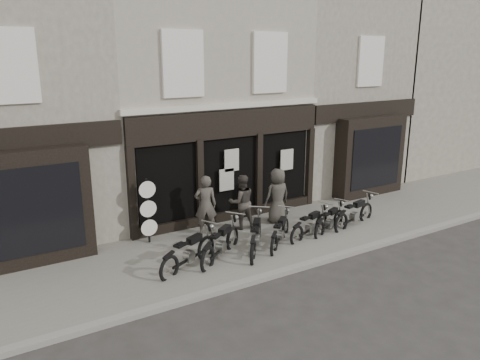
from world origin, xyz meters
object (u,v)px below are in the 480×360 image
motorcycle_3 (280,234)px  man_centre (242,202)px  motorcycle_6 (354,216)px  advert_sign_post (148,214)px  motorcycle_4 (310,227)px  man_right (277,196)px  motorcycle_1 (221,246)px  motorcycle_0 (189,255)px  motorcycle_2 (256,239)px  man_left (206,205)px  motorcycle_5 (330,222)px

motorcycle_3 → man_centre: (-0.33, 1.71, 0.62)m
motorcycle_3 → motorcycle_6: (3.09, 0.02, 0.02)m
motorcycle_3 → man_centre: 1.84m
motorcycle_6 → advert_sign_post: 6.82m
motorcycle_6 → motorcycle_3: bearing=166.7°
motorcycle_4 → advert_sign_post: advert_sign_post is taller
motorcycle_3 → man_right: 1.98m
motorcycle_4 → man_right: size_ratio=1.07×
motorcycle_1 → motorcycle_4: bearing=-36.4°
motorcycle_0 → motorcycle_4: bearing=-25.5°
motorcycle_2 → advert_sign_post: (-2.49, 2.11, 0.59)m
man_left → motorcycle_4: bearing=167.1°
man_centre → advert_sign_post: size_ratio=0.85×
motorcycle_5 → man_left: bearing=130.9°
motorcycle_0 → motorcycle_1: 1.03m
motorcycle_6 → man_centre: size_ratio=1.22×
motorcycle_0 → motorcycle_5: 5.06m
motorcycle_2 → motorcycle_5: 2.91m
motorcycle_0 → motorcycle_3: size_ratio=1.21×
motorcycle_2 → motorcycle_4: size_ratio=0.99×
motorcycle_1 → motorcycle_6: 5.10m
motorcycle_2 → motorcycle_6: motorcycle_2 is taller
motorcycle_5 → man_left: man_left is taller
motorcycle_6 → man_centre: 3.86m
motorcycle_5 → man_right: 1.95m
man_left → motorcycle_2: bearing=131.0°
motorcycle_2 → man_right: 2.53m
motorcycle_3 → man_centre: size_ratio=0.97×
motorcycle_2 → man_centre: 1.89m
motorcycle_5 → motorcycle_6: size_ratio=0.85×
man_left → motorcycle_3: bearing=150.9°
man_centre → man_right: (1.34, -0.13, 0.03)m
motorcycle_4 → man_left: (-2.75, 1.83, 0.69)m
motorcycle_6 → advert_sign_post: advert_sign_post is taller
advert_sign_post → motorcycle_0: bearing=-80.7°
motorcycle_0 → motorcycle_6: size_ratio=0.96×
man_left → advert_sign_post: size_ratio=0.90×
motorcycle_3 → man_centre: man_centre is taller
motorcycle_0 → motorcycle_4: size_ratio=1.06×
motorcycle_2 → motorcycle_0: bearing=128.7°
motorcycle_5 → advert_sign_post: bearing=136.7°
motorcycle_2 → motorcycle_5: (2.91, 0.06, -0.07)m
motorcycle_1 → advert_sign_post: bearing=88.6°
motorcycle_0 → man_right: man_right is taller
motorcycle_1 → motorcycle_5: motorcycle_1 is taller
motorcycle_4 → motorcycle_6: size_ratio=0.91×
man_centre → man_right: size_ratio=0.96×
motorcycle_0 → man_left: size_ratio=1.10×
motorcycle_4 → motorcycle_3: bearing=163.2°
motorcycle_6 → man_left: bearing=144.8°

